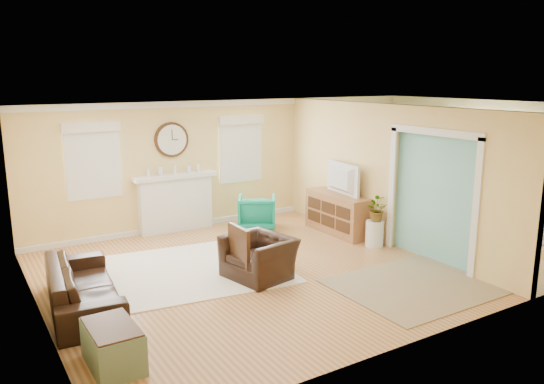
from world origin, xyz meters
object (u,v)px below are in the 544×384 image
at_px(sofa, 83,286).
at_px(green_chair, 257,212).
at_px(dining_table, 445,216).
at_px(credenza, 338,213).
at_px(eames_chair, 259,257).

distance_m(sofa, green_chair, 4.46).
distance_m(sofa, dining_table, 7.05).
xyz_separation_m(credenza, dining_table, (1.88, -1.08, -0.08)).
bearing_deg(credenza, eames_chair, -153.97).
bearing_deg(sofa, green_chair, -55.67).
height_order(sofa, eames_chair, eames_chair).
height_order(green_chair, credenza, credenza).
height_order(sofa, dining_table, dining_table).
bearing_deg(dining_table, credenza, 51.80).
distance_m(eames_chair, green_chair, 2.72).
bearing_deg(credenza, sofa, -169.09).
bearing_deg(green_chair, sofa, 59.66).
height_order(green_chair, dining_table, green_chair).
bearing_deg(eames_chair, credenza, 104.24).
relative_size(eames_chair, dining_table, 0.54).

